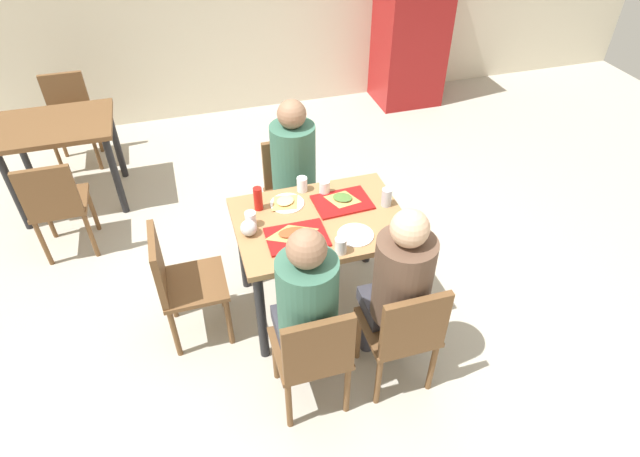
% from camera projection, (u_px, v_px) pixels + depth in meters
% --- Properties ---
extents(ground_plane, '(10.00, 10.00, 0.02)m').
position_uv_depth(ground_plane, '(320.00, 303.00, 3.76)').
color(ground_plane, '#B2AD9E').
extents(main_table, '(1.06, 0.77, 0.77)m').
position_uv_depth(main_table, '(320.00, 233.00, 3.34)').
color(main_table, '#9E7247').
rests_on(main_table, ground_plane).
extents(chair_near_left, '(0.40, 0.40, 0.85)m').
position_uv_depth(chair_near_left, '(314.00, 353.00, 2.81)').
color(chair_near_left, brown).
rests_on(chair_near_left, ground_plane).
extents(chair_near_right, '(0.40, 0.40, 0.85)m').
position_uv_depth(chair_near_right, '(405.00, 331.00, 2.93)').
color(chair_near_right, brown).
rests_on(chair_near_right, ground_plane).
extents(chair_far_side, '(0.40, 0.40, 0.85)m').
position_uv_depth(chair_far_side, '(291.00, 187.00, 4.01)').
color(chair_far_side, brown).
rests_on(chair_far_side, ground_plane).
extents(chair_left_end, '(0.40, 0.40, 0.85)m').
position_uv_depth(chair_left_end, '(179.00, 280.00, 3.24)').
color(chair_left_end, brown).
rests_on(chair_left_end, ground_plane).
extents(person_in_red, '(0.32, 0.42, 1.26)m').
position_uv_depth(person_in_red, '(306.00, 303.00, 2.76)').
color(person_in_red, '#383842').
rests_on(person_in_red, ground_plane).
extents(person_in_brown_jacket, '(0.32, 0.42, 1.26)m').
position_uv_depth(person_in_brown_jacket, '(399.00, 283.00, 2.87)').
color(person_in_brown_jacket, '#383842').
rests_on(person_in_brown_jacket, ground_plane).
extents(person_far_side, '(0.32, 0.42, 1.26)m').
position_uv_depth(person_far_side, '(295.00, 169.00, 3.75)').
color(person_far_side, '#383842').
rests_on(person_far_side, ground_plane).
extents(tray_red_near, '(0.36, 0.26, 0.02)m').
position_uv_depth(tray_red_near, '(297.00, 237.00, 3.12)').
color(tray_red_near, '#B21414').
rests_on(tray_red_near, main_table).
extents(tray_red_far, '(0.37, 0.28, 0.02)m').
position_uv_depth(tray_red_far, '(342.00, 202.00, 3.39)').
color(tray_red_far, '#B21414').
rests_on(tray_red_far, main_table).
extents(paper_plate_center, '(0.22, 0.22, 0.01)m').
position_uv_depth(paper_plate_center, '(287.00, 203.00, 3.38)').
color(paper_plate_center, white).
rests_on(paper_plate_center, main_table).
extents(paper_plate_near_edge, '(0.22, 0.22, 0.01)m').
position_uv_depth(paper_plate_near_edge, '(355.00, 235.00, 3.14)').
color(paper_plate_near_edge, white).
rests_on(paper_plate_near_edge, main_table).
extents(pizza_slice_a, '(0.24, 0.13, 0.02)m').
position_uv_depth(pizza_slice_a, '(292.00, 233.00, 3.12)').
color(pizza_slice_a, tan).
rests_on(pizza_slice_a, tray_red_near).
extents(pizza_slice_b, '(0.23, 0.21, 0.02)m').
position_uv_depth(pizza_slice_b, '(342.00, 198.00, 3.39)').
color(pizza_slice_b, tan).
rests_on(pizza_slice_b, tray_red_far).
extents(pizza_slice_c, '(0.22, 0.22, 0.02)m').
position_uv_depth(pizza_slice_c, '(285.00, 202.00, 3.38)').
color(pizza_slice_c, tan).
rests_on(pizza_slice_c, paper_plate_center).
extents(plastic_cup_a, '(0.07, 0.07, 0.10)m').
position_uv_depth(plastic_cup_a, '(302.00, 184.00, 3.47)').
color(plastic_cup_a, white).
rests_on(plastic_cup_a, main_table).
extents(plastic_cup_b, '(0.07, 0.07, 0.10)m').
position_uv_depth(plastic_cup_b, '(341.00, 246.00, 3.00)').
color(plastic_cup_b, white).
rests_on(plastic_cup_b, main_table).
extents(plastic_cup_c, '(0.07, 0.07, 0.10)m').
position_uv_depth(plastic_cup_c, '(251.00, 219.00, 3.18)').
color(plastic_cup_c, white).
rests_on(plastic_cup_c, main_table).
extents(plastic_cup_d, '(0.07, 0.07, 0.10)m').
position_uv_depth(plastic_cup_d, '(325.00, 187.00, 3.44)').
color(plastic_cup_d, white).
rests_on(plastic_cup_d, main_table).
extents(soda_can, '(0.07, 0.07, 0.12)m').
position_uv_depth(soda_can, '(387.00, 197.00, 3.34)').
color(soda_can, '#B7BCC6').
rests_on(soda_can, main_table).
extents(condiment_bottle, '(0.06, 0.06, 0.16)m').
position_uv_depth(condiment_bottle, '(258.00, 199.00, 3.30)').
color(condiment_bottle, red).
rests_on(condiment_bottle, main_table).
extents(foil_bundle, '(0.10, 0.10, 0.10)m').
position_uv_depth(foil_bundle, '(249.00, 228.00, 3.12)').
color(foil_bundle, silver).
rests_on(foil_bundle, main_table).
extents(drink_fridge, '(0.70, 0.60, 1.90)m').
position_uv_depth(drink_fridge, '(412.00, 18.00, 5.67)').
color(drink_fridge, maroon).
rests_on(drink_fridge, ground_plane).
extents(background_table, '(0.90, 0.70, 0.77)m').
position_uv_depth(background_table, '(59.00, 138.00, 4.30)').
color(background_table, brown).
rests_on(background_table, ground_plane).
extents(background_chair_near, '(0.40, 0.40, 0.85)m').
position_uv_depth(background_chair_near, '(56.00, 202.00, 3.85)').
color(background_chair_near, brown).
rests_on(background_chair_near, ground_plane).
extents(background_chair_far, '(0.40, 0.40, 0.85)m').
position_uv_depth(background_chair_far, '(70.00, 113.00, 4.93)').
color(background_chair_far, brown).
rests_on(background_chair_far, ground_plane).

